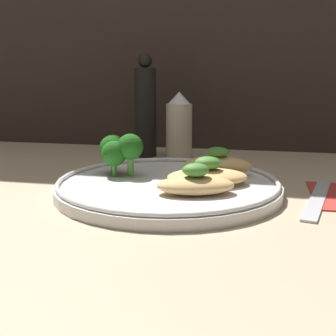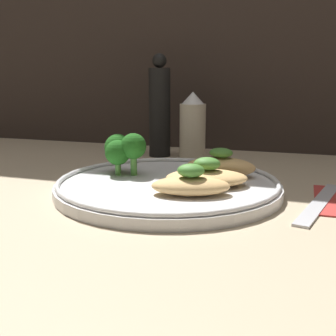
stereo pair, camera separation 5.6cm
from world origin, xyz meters
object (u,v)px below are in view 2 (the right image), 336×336
Objects in this scene: plate at (168,185)px; pepper_grinder at (160,110)px; broccoli_bunch at (123,149)px; sauce_bottle at (193,127)px.

pepper_grinder reaches higher than plate.
broccoli_bunch is 0.54× the size of sauce_bottle.
broccoli_bunch is at bearing -101.77° from sauce_bottle.
broccoli_bunch is 22.73cm from sauce_bottle.
plate is at bearing -82.74° from sauce_bottle.
broccoli_bunch is 22.68cm from pepper_grinder.
sauce_bottle is 7.29cm from pepper_grinder.
broccoli_bunch is at bearing -84.92° from pepper_grinder.
plate is 28.15cm from pepper_grinder.
sauce_bottle is at bearing 78.23° from broccoli_bunch.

